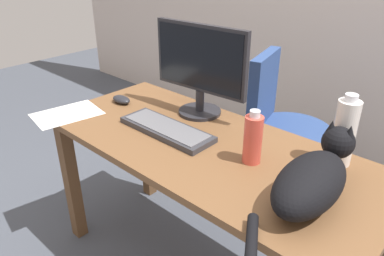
{
  "coord_description": "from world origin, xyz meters",
  "views": [
    {
      "loc": [
        0.85,
        -0.99,
        1.44
      ],
      "look_at": [
        -0.04,
        -0.02,
        0.78
      ],
      "focal_mm": 34.63,
      "sensor_mm": 36.0,
      "label": 1
    }
  ],
  "objects": [
    {
      "name": "paper_sheet",
      "position": [
        -0.66,
        -0.23,
        0.72
      ],
      "size": [
        0.26,
        0.33,
        0.0
      ],
      "primitive_type": "cube",
      "rotation": [
        0.0,
        0.0,
        -0.17
      ],
      "color": "white",
      "rests_on": "desk"
    },
    {
      "name": "spray_bottle",
      "position": [
        0.46,
        0.22,
        0.84
      ],
      "size": [
        0.08,
        0.08,
        0.27
      ],
      "color": "silver",
      "rests_on": "desk"
    },
    {
      "name": "water_bottle",
      "position": [
        0.22,
        0.01,
        0.81
      ],
      "size": [
        0.07,
        0.07,
        0.2
      ],
      "color": "#D84C3D",
      "rests_on": "desk"
    },
    {
      "name": "office_chair",
      "position": [
        -0.04,
        0.74,
        0.39
      ],
      "size": [
        0.5,
        0.48,
        0.91
      ],
      "color": "black",
      "rests_on": "ground_plane"
    },
    {
      "name": "computer_mouse",
      "position": [
        -0.58,
        0.03,
        0.73
      ],
      "size": [
        0.11,
        0.06,
        0.04
      ],
      "primitive_type": "ellipsoid",
      "color": "#232328",
      "rests_on": "desk"
    },
    {
      "name": "cat",
      "position": [
        0.49,
        -0.06,
        0.8
      ],
      "size": [
        0.2,
        0.61,
        0.2
      ],
      "color": "black",
      "rests_on": "desk"
    },
    {
      "name": "keyboard",
      "position": [
        -0.18,
        -0.04,
        0.73
      ],
      "size": [
        0.44,
        0.15,
        0.03
      ],
      "color": "#333338",
      "rests_on": "desk"
    },
    {
      "name": "desk",
      "position": [
        0.0,
        0.0,
        0.61
      ],
      "size": [
        1.46,
        0.63,
        0.72
      ],
      "color": "brown",
      "rests_on": "ground_plane"
    },
    {
      "name": "monitor",
      "position": [
        -0.2,
        0.21,
        0.94
      ],
      "size": [
        0.48,
        0.2,
        0.42
      ],
      "color": "#232328",
      "rests_on": "desk"
    }
  ]
}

